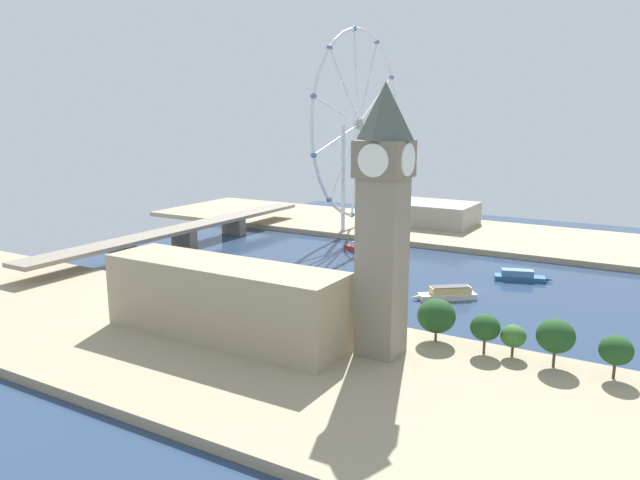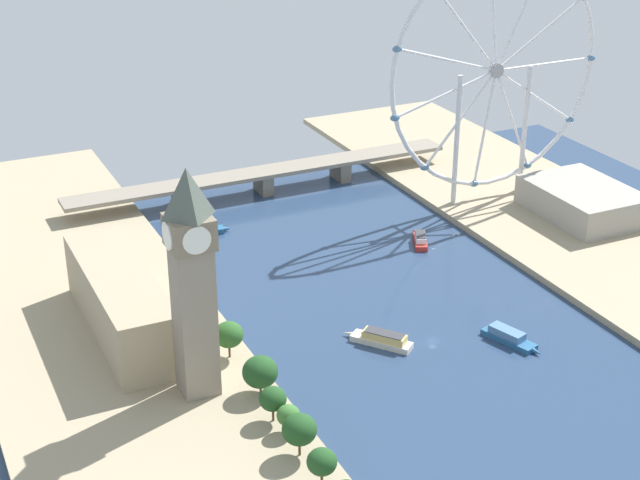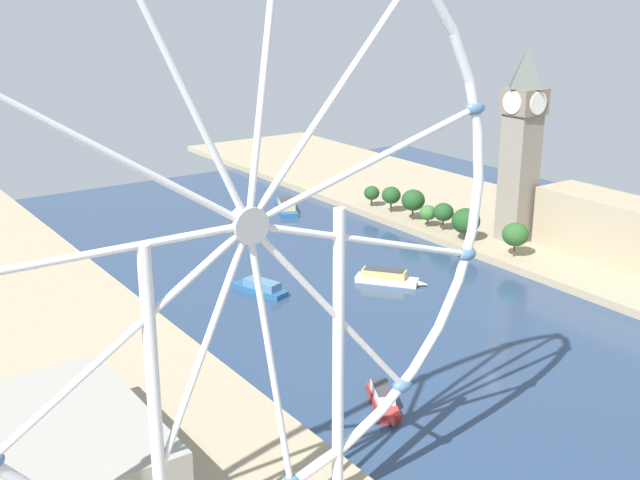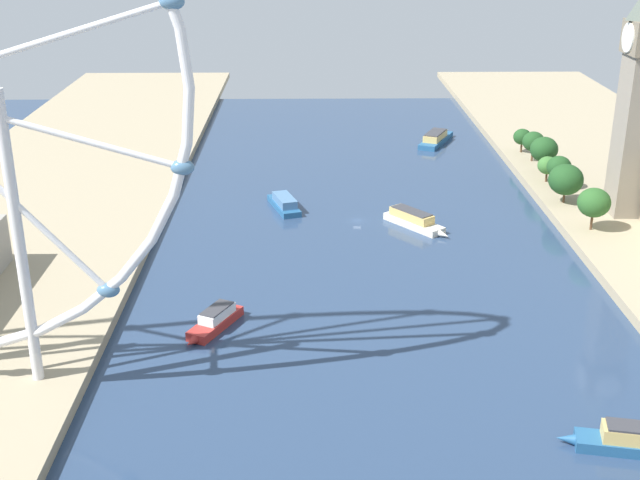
# 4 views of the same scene
# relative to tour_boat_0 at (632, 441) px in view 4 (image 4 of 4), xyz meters

# --- Properties ---
(ground_plane) EXTENTS (391.48, 391.48, 0.00)m
(ground_plane) POSITION_rel_tour_boat_0_xyz_m (46.07, -129.43, -2.38)
(ground_plane) COLOR navy
(riverbank_right) EXTENTS (90.00, 520.00, 3.00)m
(riverbank_right) POSITION_rel_tour_boat_0_xyz_m (156.81, -129.43, -0.88)
(riverbank_right) COLOR tan
(riverbank_right) RESTS_ON ground_plane
(tree_row_embankment) EXTENTS (13.32, 99.91, 14.05)m
(tree_row_embankment) POSITION_rel_tour_boat_0_xyz_m (-27.77, -154.06, 8.98)
(tree_row_embankment) COLOR #513823
(tree_row_embankment) RESTS_ON riverbank_left
(tour_boat_0) EXTENTS (25.38, 9.89, 5.78)m
(tour_boat_0) POSITION_rel_tour_boat_0_xyz_m (0.00, 0.00, 0.00)
(tour_boat_0) COLOR #235684
(tour_boat_0) RESTS_ON ground_plane
(tour_boat_1) EXTENTS (19.52, 33.69, 5.54)m
(tour_boat_1) POSITION_rel_tour_boat_0_xyz_m (4.66, -229.53, -0.18)
(tour_boat_1) COLOR #235684
(tour_boat_1) RESTS_ON ground_plane
(tour_boat_2) EXTENTS (13.28, 21.38, 5.12)m
(tour_boat_2) POSITION_rel_tour_boat_0_xyz_m (86.38, -52.46, -0.33)
(tour_boat_2) COLOR #B22D28
(tour_boat_2) RESTS_ON ground_plane
(tour_boat_3) EXTENTS (20.08, 23.97, 5.39)m
(tour_boat_3) POSITION_rel_tour_boat_0_xyz_m (27.53, -123.49, -0.10)
(tour_boat_3) COLOR beige
(tour_boat_3) RESTS_ON ground_plane
(tour_boat_4) EXTENTS (12.74, 25.49, 4.86)m
(tour_boat_4) POSITION_rel_tour_boat_0_xyz_m (71.23, -142.00, -0.37)
(tour_boat_4) COLOR #235684
(tour_boat_4) RESTS_ON ground_plane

